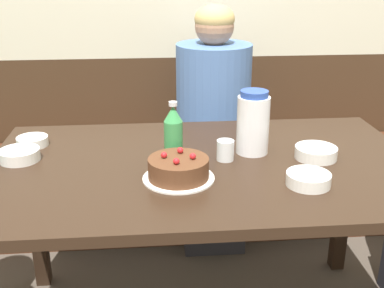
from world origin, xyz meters
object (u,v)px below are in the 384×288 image
Objects in this scene: water_pitcher at (253,123)px; soju_bottle at (173,133)px; bench_seat at (186,189)px; bowl_soup_white at (316,153)px; glass_water_tall at (225,150)px; person_dark_striped at (213,134)px; bowl_sauce_shallow at (32,141)px; bowl_side_dish at (20,155)px; birthday_cake at (178,169)px; bowl_rice_small at (308,179)px.

soju_bottle is (-0.28, -0.05, -0.01)m from water_pitcher.
bowl_soup_white is at bearing -64.71° from bench_seat.
glass_water_tall is 0.06× the size of person_dark_striped.
bowl_sauce_shallow reaches higher than bench_seat.
bowl_side_dish is at bearing -129.94° from bench_seat.
bowl_soup_white is 2.06× the size of glass_water_tall.
bowl_side_dish is 1.00m from person_dark_striped.
bowl_sauce_shallow is at bearing 160.19° from soju_bottle.
glass_water_tall is (0.07, -0.81, 0.54)m from bench_seat.
person_dark_striped is at bearing 71.43° from soju_bottle.
soju_bottle is at bearing 92.50° from birthday_cake.
bowl_sauce_shallow is at bearing -56.67° from person_dark_striped.
birthday_cake reaches higher than bowl_sauce_shallow.
birthday_cake is 0.50m from bowl_soup_white.
bench_seat is at bearing 82.59° from soju_bottle.
birthday_cake reaches higher than bench_seat.
person_dark_striped reaches higher than soju_bottle.
person_dark_striped is (0.22, 0.83, -0.19)m from birthday_cake.
glass_water_tall reaches higher than bowl_side_dish.
person_dark_striped reaches higher than bowl_side_dish.
birthday_cake is 1.56× the size of bowl_soup_white.
person_dark_striped is (-0.17, 0.91, -0.17)m from bowl_rice_small.
bowl_rice_small reaches higher than bowl_sauce_shallow.
bowl_rice_small reaches higher than bench_seat.
birthday_cake is 0.57m from bowl_side_dish.
bowl_side_dish is (-0.53, 0.20, -0.01)m from birthday_cake.
water_pitcher is (0.18, -0.75, 0.62)m from bench_seat.
water_pitcher is at bearing 30.28° from glass_water_tall.
bench_seat is 0.99m from water_pitcher.
birthday_cake is 1.00× the size of water_pitcher.
birthday_cake is 1.66× the size of bowl_rice_small.
bowl_side_dish is at bearing 163.23° from bowl_rice_small.
soju_bottle is 0.75m from person_dark_striped.
bowl_sauce_shallow is at bearing 168.11° from bowl_soup_white.
person_dark_striped reaches higher than bowl_sauce_shallow.
bowl_side_dish is at bearing -50.15° from person_dark_striped.
water_pitcher is at bearing 160.42° from bowl_soup_white.
glass_water_tall is at bearing -149.72° from water_pitcher.
person_dark_striped is at bearing 100.80° from bowl_rice_small.
bowl_sauce_shallow is (-1.01, 0.21, -0.00)m from bowl_soup_white.
birthday_cake is at bearing -165.03° from bowl_soup_white.
bowl_soup_white is 0.32m from glass_water_tall.
glass_water_tall is at bearing -4.52° from soju_bottle.
bench_seat is 23.88× the size of bowl_sauce_shallow.
bowl_side_dish is at bearing 159.38° from birthday_cake.
bench_seat is 12.05× the size of water_pitcher.
bowl_soup_white is at bearing -3.11° from soju_bottle.
soju_bottle is at bearing -18.57° from person_dark_striped.
person_dark_striped is (0.75, 0.63, -0.17)m from bowl_side_dish.
bowl_rice_small is at bearing -67.68° from water_pitcher.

